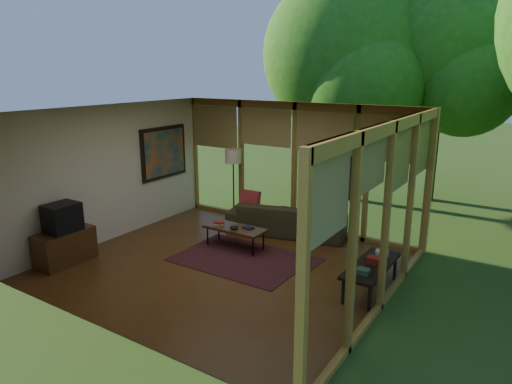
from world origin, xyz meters
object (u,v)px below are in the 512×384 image
Objects in this scene: media_cabinet at (65,247)px; coffee_table at (235,229)px; television at (62,218)px; side_console at (368,266)px; floor_lamp at (233,160)px; sofa at (281,218)px.

media_cabinet is 3.07m from coffee_table.
television reaches higher than media_cabinet.
side_console is at bearing -6.72° from coffee_table.
side_console is at bearing 21.11° from media_cabinet.
media_cabinet is at bearing -108.02° from floor_lamp.
television is 0.46× the size of coffee_table.
floor_lamp is 1.95m from coffee_table.
sofa is 2.88m from side_console.
media_cabinet is at bearing -158.89° from side_console.
sofa is at bearing 147.24° from side_console.
television is 0.39× the size of side_console.
television is 5.22m from side_console.
media_cabinet reaches higher than side_console.
side_console is at bearing 21.19° from television.
sofa is at bearing 54.75° from television.
sofa is at bearing 75.67° from coffee_table.
sofa is 1.34× the size of floor_lamp.
floor_lamp reaches higher than coffee_table.
floor_lamp is at bearing -19.28° from sofa.
media_cabinet is 0.61× the size of floor_lamp.
television is 0.33× the size of floor_lamp.
floor_lamp reaches higher than side_console.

